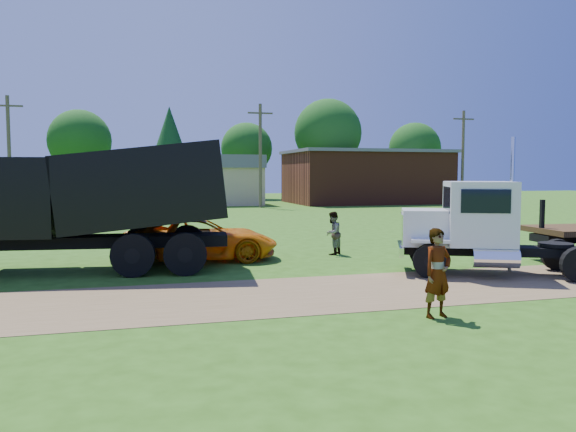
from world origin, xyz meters
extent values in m
plane|color=#2A5212|center=(0.00, 0.00, 0.00)|extent=(140.00, 140.00, 0.00)
cube|color=brown|center=(0.00, 0.00, 0.01)|extent=(120.00, 4.20, 0.01)
cube|color=black|center=(6.09, 0.88, 0.70)|extent=(6.33, 3.50, 0.26)
cylinder|color=black|center=(3.39, 1.08, 0.48)|extent=(1.01, 0.68, 0.97)
cylinder|color=black|center=(3.39, 1.08, 0.48)|extent=(0.44, 0.44, 0.34)
cylinder|color=black|center=(4.17, 2.79, 0.48)|extent=(1.01, 0.68, 0.97)
cylinder|color=black|center=(4.17, 2.79, 0.48)|extent=(0.44, 0.44, 0.34)
cylinder|color=black|center=(7.76, 1.15, 0.48)|extent=(1.01, 0.68, 0.97)
cylinder|color=black|center=(7.76, 1.15, 0.48)|extent=(0.44, 0.44, 0.34)
cube|color=silver|center=(3.82, 1.92, 1.36)|extent=(2.06, 2.02, 1.05)
cube|color=silver|center=(3.10, 2.25, 1.32)|extent=(0.61, 1.23, 0.88)
cube|color=silver|center=(3.06, 2.27, 0.70)|extent=(0.96, 1.89, 0.26)
cube|color=silver|center=(5.10, 1.33, 1.80)|extent=(2.55, 2.68, 1.84)
cube|color=black|center=(4.27, 1.71, 2.19)|extent=(0.77, 1.61, 0.75)
cube|color=black|center=(4.65, 0.37, 2.19)|extent=(1.21, 0.58, 0.66)
cube|color=black|center=(5.54, 2.30, 2.19)|extent=(1.21, 0.58, 0.66)
cube|color=silver|center=(3.39, 1.08, 1.05)|extent=(1.12, 0.80, 0.09)
cube|color=silver|center=(4.17, 2.79, 1.05)|extent=(1.12, 0.80, 0.09)
cylinder|color=silver|center=(4.96, 0.29, 0.61)|extent=(1.34, 0.99, 0.53)
cylinder|color=silver|center=(6.22, 1.35, 2.02)|extent=(0.16, 0.16, 4.04)
cylinder|color=black|center=(7.05, 0.44, 0.90)|extent=(1.28, 1.28, 0.11)
cube|color=black|center=(-6.38, 4.89, 0.91)|extent=(9.14, 2.15, 0.34)
cylinder|color=black|center=(-4.71, 3.50, 0.62)|extent=(1.28, 0.54, 1.25)
cylinder|color=black|center=(-4.71, 3.50, 0.62)|extent=(0.48, 0.47, 0.44)
cylinder|color=black|center=(-4.45, 5.87, 0.62)|extent=(1.28, 0.54, 1.25)
cylinder|color=black|center=(-4.45, 5.87, 0.62)|extent=(0.48, 0.47, 0.44)
cylinder|color=black|center=(-3.25, 3.34, 0.62)|extent=(1.28, 0.54, 1.25)
cylinder|color=black|center=(-3.25, 3.34, 0.62)|extent=(0.48, 0.47, 0.44)
cylinder|color=black|center=(-2.98, 5.70, 0.62)|extent=(1.28, 0.54, 1.25)
cylinder|color=black|center=(-2.98, 5.70, 0.62)|extent=(0.48, 0.47, 0.44)
cube|color=black|center=(-7.85, 5.06, 2.27)|extent=(2.56, 2.96, 2.27)
cube|color=black|center=(-4.36, 4.66, 2.55)|extent=(5.25, 3.27, 2.75)
imported|color=orange|center=(-2.48, 6.15, 0.72)|extent=(5.40, 2.86, 1.45)
cylinder|color=black|center=(9.79, 3.49, 0.51)|extent=(1.04, 0.38, 1.02)
cube|color=black|center=(8.29, 2.52, 1.59)|extent=(0.13, 0.13, 1.02)
imported|color=#999999|center=(1.32, -2.87, 0.92)|extent=(0.75, 0.58, 1.84)
imported|color=#999999|center=(2.30, 6.16, 0.79)|extent=(0.96, 0.96, 1.57)
cube|color=maroon|center=(18.00, 40.00, 2.50)|extent=(15.00, 10.00, 5.00)
cube|color=#5D5D62|center=(18.00, 40.00, 5.15)|extent=(15.40, 10.40, 0.30)
cube|color=tan|center=(4.00, 40.00, 1.80)|extent=(6.00, 5.00, 3.60)
cube|color=#5D5D62|center=(4.00, 40.00, 4.10)|extent=(6.20, 5.40, 1.20)
cylinder|color=brown|center=(-14.00, 35.00, 4.50)|extent=(0.28, 0.28, 9.00)
cube|color=brown|center=(-14.00, 35.00, 8.20)|extent=(2.20, 0.14, 0.14)
cylinder|color=brown|center=(6.00, 35.00, 4.50)|extent=(0.28, 0.28, 9.00)
cube|color=brown|center=(6.00, 35.00, 8.20)|extent=(2.20, 0.14, 0.14)
cylinder|color=brown|center=(26.00, 35.00, 4.50)|extent=(0.28, 0.28, 9.00)
cube|color=brown|center=(26.00, 35.00, 8.20)|extent=(2.20, 0.14, 0.14)
cylinder|color=#3C2818|center=(-10.16, 50.36, 1.74)|extent=(0.56, 0.56, 3.47)
sphere|color=#104210|center=(-10.16, 50.36, 6.45)|extent=(6.55, 6.55, 6.55)
cylinder|color=#3C2818|center=(-0.90, 48.82, 1.79)|extent=(0.56, 0.56, 3.57)
cone|color=#0F3410|center=(-0.90, 48.82, 6.84)|extent=(4.49, 4.49, 6.64)
cylinder|color=#3C2818|center=(8.05, 51.72, 1.59)|extent=(0.56, 0.56, 3.18)
sphere|color=#104210|center=(8.05, 51.72, 5.91)|extent=(6.00, 6.00, 6.00)
cylinder|color=#3C2818|center=(17.19, 49.19, 2.08)|extent=(0.56, 0.56, 4.16)
sphere|color=#104210|center=(17.19, 49.19, 7.72)|extent=(7.84, 7.84, 7.84)
cylinder|color=#3C2818|center=(26.52, 45.69, 1.57)|extent=(0.56, 0.56, 3.15)
sphere|color=#104210|center=(26.52, 45.69, 5.85)|extent=(5.94, 5.94, 5.94)
camera|label=1|loc=(-4.63, -13.01, 2.94)|focal=35.00mm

